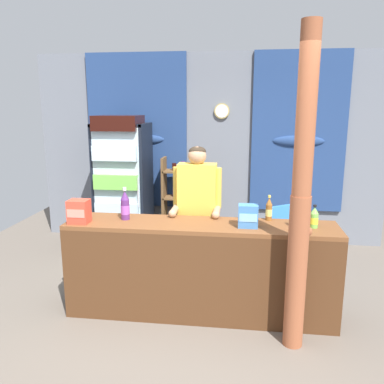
# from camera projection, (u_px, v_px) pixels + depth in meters

# --- Properties ---
(ground_plane) EXTENTS (6.86, 6.86, 0.00)m
(ground_plane) POSITION_uv_depth(u_px,v_px,m) (195.00, 283.00, 4.60)
(ground_plane) COLOR #665B51
(back_wall_curtained) EXTENTS (5.16, 0.22, 2.79)m
(back_wall_curtained) POSITION_uv_depth(u_px,v_px,m) (209.00, 147.00, 5.87)
(back_wall_curtained) COLOR slate
(back_wall_curtained) RESTS_ON ground
(stall_counter) EXTENTS (2.60, 0.51, 0.94)m
(stall_counter) POSITION_uv_depth(u_px,v_px,m) (199.00, 264.00, 3.73)
(stall_counter) COLOR brown
(stall_counter) RESTS_ON ground
(timber_post) EXTENTS (0.19, 0.17, 2.66)m
(timber_post) POSITION_uv_depth(u_px,v_px,m) (301.00, 203.00, 3.16)
(timber_post) COLOR #995133
(timber_post) RESTS_ON ground
(drink_fridge) EXTENTS (0.72, 0.71, 1.91)m
(drink_fridge) POSITION_uv_depth(u_px,v_px,m) (122.00, 177.00, 5.54)
(drink_fridge) COLOR black
(drink_fridge) RESTS_ON ground
(bottle_shelf_rack) EXTENTS (0.48, 0.28, 1.31)m
(bottle_shelf_rack) POSITION_uv_depth(u_px,v_px,m) (179.00, 200.00, 5.76)
(bottle_shelf_rack) COLOR brown
(bottle_shelf_rack) RESTS_ON ground
(plastic_lawn_chair) EXTENTS (0.61, 0.61, 0.86)m
(plastic_lawn_chair) POSITION_uv_depth(u_px,v_px,m) (277.00, 231.00, 4.93)
(plastic_lawn_chair) COLOR #3884D6
(plastic_lawn_chair) RESTS_ON ground
(shopkeeper) EXTENTS (0.52, 0.42, 1.63)m
(shopkeeper) POSITION_uv_depth(u_px,v_px,m) (197.00, 203.00, 4.17)
(shopkeeper) COLOR #28282D
(shopkeeper) RESTS_ON ground
(soda_bottle_grape_soda) EXTENTS (0.09, 0.09, 0.32)m
(soda_bottle_grape_soda) POSITION_uv_depth(u_px,v_px,m) (125.00, 206.00, 3.85)
(soda_bottle_grape_soda) COLOR #56286B
(soda_bottle_grape_soda) RESTS_ON stall_counter
(soda_bottle_lime_soda) EXTENTS (0.08, 0.08, 0.22)m
(soda_bottle_lime_soda) POSITION_uv_depth(u_px,v_px,m) (314.00, 218.00, 3.60)
(soda_bottle_lime_soda) COLOR #75C64C
(soda_bottle_lime_soda) RESTS_ON stall_counter
(soda_bottle_iced_tea) EXTENTS (0.06, 0.06, 0.25)m
(soda_bottle_iced_tea) POSITION_uv_depth(u_px,v_px,m) (269.00, 210.00, 3.83)
(soda_bottle_iced_tea) COLOR brown
(soda_bottle_iced_tea) RESTS_ON stall_counter
(soda_bottle_cola) EXTENTS (0.07, 0.07, 0.21)m
(soda_bottle_cola) POSITION_uv_depth(u_px,v_px,m) (298.00, 218.00, 3.59)
(soda_bottle_cola) COLOR black
(soda_bottle_cola) RESTS_ON stall_counter
(snack_box_crackers) EXTENTS (0.19, 0.16, 0.23)m
(snack_box_crackers) POSITION_uv_depth(u_px,v_px,m) (79.00, 211.00, 3.74)
(snack_box_crackers) COLOR #E5422D
(snack_box_crackers) RESTS_ON stall_counter
(snack_box_biscuit) EXTENTS (0.18, 0.13, 0.21)m
(snack_box_biscuit) POSITION_uv_depth(u_px,v_px,m) (248.00, 216.00, 3.61)
(snack_box_biscuit) COLOR #3D75B7
(snack_box_biscuit) RESTS_ON stall_counter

